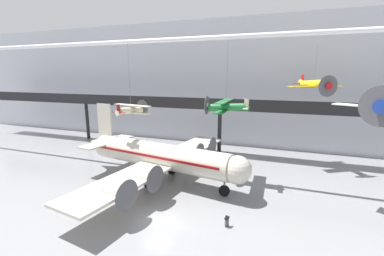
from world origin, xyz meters
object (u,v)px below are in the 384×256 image
object	(u,v)px
suspended_plane_green_biplane	(226,107)
info_sign_pedestal	(227,222)
airliner_silver_main	(158,156)
suspended_plane_yellow_lowwing	(314,84)
suspended_plane_cream_biplane	(131,110)

from	to	relation	value
suspended_plane_green_biplane	info_sign_pedestal	size ratio (longest dim) A/B	7.51
airliner_silver_main	suspended_plane_green_biplane	size ratio (longest dim) A/B	3.18
suspended_plane_yellow_lowwing	suspended_plane_green_biplane	bearing A→B (deg)	-75.20
suspended_plane_green_biplane	suspended_plane_cream_biplane	size ratio (longest dim) A/B	0.93
suspended_plane_yellow_lowwing	suspended_plane_cream_biplane	xyz separation A→B (m)	(-24.42, -12.17, -3.49)
airliner_silver_main	suspended_plane_yellow_lowwing	distance (m)	25.62
airliner_silver_main	suspended_plane_green_biplane	xyz separation A→B (m)	(8.41, 2.94, 6.55)
suspended_plane_yellow_lowwing	info_sign_pedestal	world-z (taller)	suspended_plane_yellow_lowwing
suspended_plane_yellow_lowwing	suspended_plane_green_biplane	size ratio (longest dim) A/B	0.85
suspended_plane_cream_biplane	info_sign_pedestal	size ratio (longest dim) A/B	8.07
airliner_silver_main	suspended_plane_cream_biplane	world-z (taller)	suspended_plane_cream_biplane
airliner_silver_main	suspended_plane_green_biplane	world-z (taller)	suspended_plane_green_biplane
suspended_plane_yellow_lowwing	suspended_plane_green_biplane	world-z (taller)	suspended_plane_yellow_lowwing
suspended_plane_green_biplane	suspended_plane_yellow_lowwing	bearing A→B (deg)	-135.85
airliner_silver_main	suspended_plane_yellow_lowwing	size ratio (longest dim) A/B	3.75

